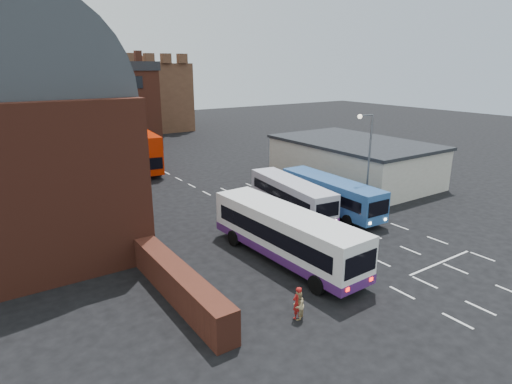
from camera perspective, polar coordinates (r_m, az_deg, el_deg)
ground at (r=27.13m, az=12.12°, el=-9.50°), size 180.00×180.00×0.00m
railway_station at (r=37.84m, az=-30.48°, el=8.09°), size 12.00×28.00×16.00m
forecourt_wall at (r=22.86m, az=-10.17°, el=-12.07°), size 1.20×10.00×1.80m
cream_building at (r=45.97m, az=12.81°, el=4.13°), size 10.40×16.40×4.25m
brick_terrace at (r=63.98m, az=-23.53°, el=9.65°), size 22.00×10.00×11.00m
castle_keep at (r=86.14m, az=-18.32°, el=11.97°), size 22.00×22.00×12.00m
bus_white_outbound at (r=26.49m, az=3.94°, el=-5.29°), size 3.35×11.92×3.22m
bus_white_inbound at (r=35.19m, az=4.70°, el=-0.23°), size 3.45×10.13×2.71m
bus_blue at (r=35.70m, az=9.93°, el=-0.09°), size 2.89×10.39×2.81m
bus_red_double at (r=51.24m, az=-15.29°, el=5.50°), size 3.92×11.54×4.53m
street_lamp at (r=35.55m, az=14.60°, el=4.94°), size 1.66×0.36×8.13m
pedestrian_red at (r=21.22m, az=5.59°, el=-14.48°), size 0.62×0.41×1.67m
pedestrian_beige at (r=21.23m, az=5.67°, el=-14.80°), size 0.90×0.86×1.47m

